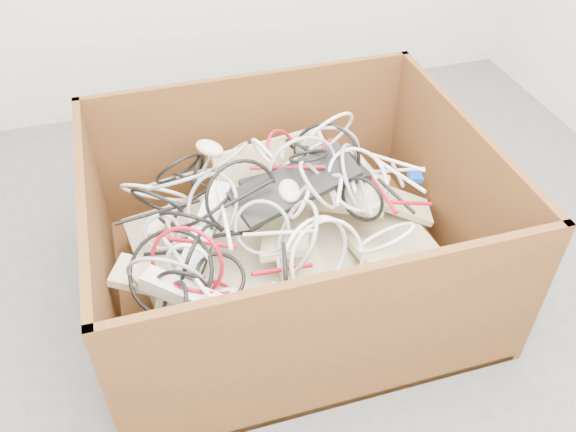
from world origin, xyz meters
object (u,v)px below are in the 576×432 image
object	(u,v)px
power_strip_right	(196,298)
vga_plug	(415,177)
power_strip_left	(205,230)
cardboard_box	(285,256)

from	to	relation	value
power_strip_right	vga_plug	xyz separation A→B (m)	(0.79, 0.32, -0.00)
power_strip_left	power_strip_right	distance (m)	0.25
cardboard_box	power_strip_left	bearing A→B (deg)	-171.18
power_strip_right	cardboard_box	bearing A→B (deg)	77.26
power_strip_right	vga_plug	bearing A→B (deg)	58.65
cardboard_box	power_strip_right	distance (m)	0.48
power_strip_left	vga_plug	distance (m)	0.72
cardboard_box	power_strip_left	size ratio (longest dim) A/B	3.59
cardboard_box	vga_plug	distance (m)	0.51
power_strip_left	power_strip_right	size ratio (longest dim) A/B	1.08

